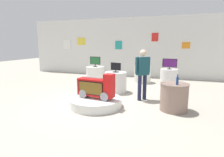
{
  "coord_description": "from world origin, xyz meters",
  "views": [
    {
      "loc": [
        2.13,
        -4.97,
        1.77
      ],
      "look_at": [
        0.21,
        0.55,
        0.69
      ],
      "focal_mm": 29.85,
      "sensor_mm": 36.0,
      "label": 1
    }
  ],
  "objects": [
    {
      "name": "back_wall_display",
      "position": [
        0.0,
        5.11,
        1.6
      ],
      "size": [
        12.89,
        0.13,
        3.19
      ],
      "color": "silver",
      "rests_on": "ground"
    },
    {
      "name": "tv_on_center_rear",
      "position": [
        -1.38,
        2.79,
        1.01
      ],
      "size": [
        0.55,
        0.2,
        0.46
      ],
      "color": "black",
      "rests_on": "display_pedestal_center_rear"
    },
    {
      "name": "display_pedestal_center_rear",
      "position": [
        -1.38,
        2.79,
        0.38
      ],
      "size": [
        0.84,
        0.84,
        0.75
      ],
      "primitive_type": "cylinder",
      "color": "silver",
      "rests_on": "ground"
    },
    {
      "name": "tv_on_far_right",
      "position": [
        0.03,
        1.48,
        0.93
      ],
      "size": [
        0.41,
        0.23,
        0.35
      ],
      "color": "black",
      "rests_on": "display_pedestal_far_right"
    },
    {
      "name": "tv_on_left_rear",
      "position": [
        0.66,
        3.6,
        0.94
      ],
      "size": [
        0.41,
        0.16,
        0.33
      ],
      "color": "black",
      "rests_on": "display_pedestal_left_rear"
    },
    {
      "name": "shopper_browsing_near_truck",
      "position": [
        1.14,
        0.81,
        0.94
      ],
      "size": [
        0.41,
        0.43,
        1.61
      ],
      "color": "#1E233F",
      "rests_on": "ground"
    },
    {
      "name": "novelty_firetruck_tv",
      "position": [
        0.03,
        -0.27,
        0.55
      ],
      "size": [
        1.12,
        0.44,
        0.73
      ],
      "color": "gray",
      "rests_on": "main_display_pedestal"
    },
    {
      "name": "main_display_pedestal",
      "position": [
        0.01,
        -0.27,
        0.12
      ],
      "size": [
        1.48,
        1.48,
        0.25
      ],
      "primitive_type": "cylinder",
      "color": "silver",
      "rests_on": "ground"
    },
    {
      "name": "display_pedestal_far_right",
      "position": [
        0.03,
        1.48,
        0.38
      ],
      "size": [
        0.81,
        0.81,
        0.75
      ],
      "primitive_type": "cylinder",
      "color": "silver",
      "rests_on": "ground"
    },
    {
      "name": "tv_on_right_rear",
      "position": [
        1.87,
        3.0,
        0.99
      ],
      "size": [
        0.58,
        0.18,
        0.43
      ],
      "color": "black",
      "rests_on": "display_pedestal_right_rear"
    },
    {
      "name": "ground_plane",
      "position": [
        0.0,
        0.0,
        0.0
      ],
      "size": [
        30.0,
        30.0,
        0.0
      ],
      "primitive_type": "plane",
      "color": "#A8A091"
    },
    {
      "name": "bottle_on_side_table",
      "position": [
        2.18,
        0.0,
        0.85
      ],
      "size": [
        0.06,
        0.06,
        0.27
      ],
      "color": "navy",
      "rests_on": "side_table_round"
    },
    {
      "name": "side_table_round",
      "position": [
        2.12,
        0.13,
        0.38
      ],
      "size": [
        0.76,
        0.76,
        0.75
      ],
      "color": "gray",
      "rests_on": "ground"
    },
    {
      "name": "display_pedestal_left_rear",
      "position": [
        0.66,
        3.6,
        0.38
      ],
      "size": [
        0.76,
        0.76,
        0.75
      ],
      "primitive_type": "cylinder",
      "color": "silver",
      "rests_on": "ground"
    },
    {
      "name": "display_pedestal_right_rear",
      "position": [
        1.87,
        3.01,
        0.38
      ],
      "size": [
        0.72,
        0.72,
        0.75
      ],
      "primitive_type": "cylinder",
      "color": "silver",
      "rests_on": "ground"
    }
  ]
}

